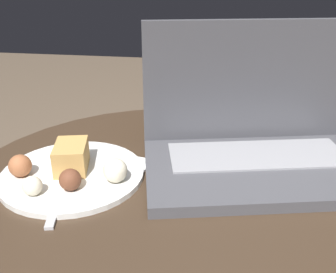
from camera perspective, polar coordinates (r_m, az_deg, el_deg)
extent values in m
cylinder|color=#38281C|center=(0.61, 0.68, -8.56)|extent=(0.70, 0.70, 0.02)
cube|color=white|center=(0.67, -12.12, -4.60)|extent=(0.22, 0.18, 0.00)
cube|color=#47474C|center=(0.66, 13.56, -4.68)|extent=(0.42, 0.29, 0.02)
cube|color=gray|center=(0.68, 12.87, -2.58)|extent=(0.31, 0.17, 0.00)
cube|color=#47474C|center=(0.70, 12.21, 7.65)|extent=(0.38, 0.11, 0.22)
cube|color=silver|center=(0.70, 12.28, 7.55)|extent=(0.35, 0.10, 0.19)
cylinder|color=gold|center=(0.78, 0.84, 7.06)|extent=(0.07, 0.07, 0.18)
cylinder|color=white|center=(0.75, 0.89, 14.68)|extent=(0.07, 0.07, 0.03)
cylinder|color=silver|center=(0.65, -13.67, -5.37)|extent=(0.23, 0.23, 0.01)
cube|color=tan|center=(0.65, -13.85, -2.86)|extent=(0.06, 0.08, 0.04)
sphere|color=beige|center=(0.61, -7.57, -4.73)|extent=(0.04, 0.04, 0.04)
sphere|color=beige|center=(0.60, -19.11, -6.77)|extent=(0.03, 0.03, 0.03)
sphere|color=#9E5B38|center=(0.66, -20.67, -3.99)|extent=(0.04, 0.04, 0.04)
sphere|color=brown|center=(0.60, -14.01, -6.10)|extent=(0.03, 0.03, 0.03)
cube|color=#B2B2B7|center=(0.60, -15.76, -8.96)|extent=(0.04, 0.13, 0.00)
cube|color=#B2B2B7|center=(0.67, -14.43, -4.64)|extent=(0.04, 0.06, 0.00)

